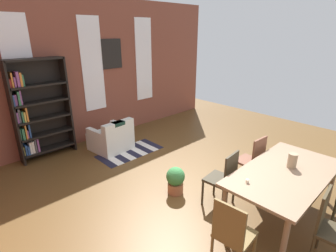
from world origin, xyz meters
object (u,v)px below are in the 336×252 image
at_px(armchair_white, 112,138).
at_px(potted_plant_by_shelf, 175,180).
at_px(vase_on_table, 292,161).
at_px(dining_table, 285,176).
at_px(dining_chair_far_left, 224,178).
at_px(bookshelf_tall, 37,111).
at_px(dining_chair_far_right, 252,159).
at_px(dining_chair_head_left, 232,233).
at_px(dining_chair_near_left, 331,227).

height_order(armchair_white, potted_plant_by_shelf, armchair_white).
xyz_separation_m(vase_on_table, potted_plant_by_shelf, (-0.89, 1.51, -0.62)).
xyz_separation_m(dining_table, dining_chair_far_left, (-0.43, 0.74, -0.17)).
bearing_deg(bookshelf_tall, vase_on_table, -65.85).
relative_size(dining_chair_far_right, bookshelf_tall, 0.44).
xyz_separation_m(armchair_white, potted_plant_by_shelf, (-0.17, -2.26, -0.03)).
bearing_deg(dining_chair_far_right, armchair_white, 107.97).
distance_m(dining_table, dining_chair_far_right, 0.88).
xyz_separation_m(dining_table, vase_on_table, (0.18, -0.00, 0.19)).
distance_m(dining_chair_far_left, potted_plant_by_shelf, 0.86).
bearing_deg(potted_plant_by_shelf, dining_table, -64.73).
relative_size(dining_chair_far_left, armchair_white, 1.09).
distance_m(dining_chair_head_left, dining_chair_near_left, 1.17).
bearing_deg(dining_chair_far_right, potted_plant_by_shelf, 146.24).
bearing_deg(vase_on_table, dining_chair_far_left, 129.36).
height_order(dining_chair_head_left, dining_chair_far_right, same).
height_order(dining_table, dining_chair_head_left, dining_chair_head_left).
bearing_deg(dining_chair_near_left, dining_chair_far_right, 59.38).
xyz_separation_m(dining_chair_far_right, bookshelf_tall, (-2.27, 3.74, 0.55)).
bearing_deg(potted_plant_by_shelf, vase_on_table, -59.47).
bearing_deg(dining_table, dining_chair_head_left, -179.76).
bearing_deg(dining_chair_near_left, bookshelf_tall, 104.87).
distance_m(dining_table, potted_plant_by_shelf, 1.72).
distance_m(dining_chair_head_left, dining_chair_far_right, 1.93).
distance_m(vase_on_table, armchair_white, 3.88).
distance_m(bookshelf_tall, armchair_white, 1.66).
relative_size(vase_on_table, armchair_white, 0.25).
height_order(dining_chair_far_left, dining_chair_far_right, same).
bearing_deg(dining_table, armchair_white, 98.26).
xyz_separation_m(dining_chair_near_left, bookshelf_tall, (-1.39, 5.22, 0.55)).
height_order(dining_chair_head_left, armchair_white, dining_chair_head_left).
bearing_deg(bookshelf_tall, potted_plant_by_shelf, -69.35).
xyz_separation_m(dining_table, dining_chair_far_right, (0.43, 0.74, -0.17)).
bearing_deg(vase_on_table, dining_chair_head_left, -179.79).
bearing_deg(armchair_white, dining_chair_near_left, -88.71).
relative_size(vase_on_table, dining_chair_far_right, 0.23).
bearing_deg(vase_on_table, dining_chair_far_right, 70.94).
height_order(vase_on_table, dining_chair_far_right, vase_on_table).
bearing_deg(armchair_white, potted_plant_by_shelf, -94.18).
relative_size(vase_on_table, bookshelf_tall, 0.10).
bearing_deg(dining_chair_far_left, vase_on_table, -50.64).
bearing_deg(bookshelf_tall, armchair_white, -29.05).
bearing_deg(dining_chair_head_left, dining_table, 0.24).
relative_size(bookshelf_tall, armchair_white, 2.45).
xyz_separation_m(dining_chair_far_left, dining_chair_near_left, (-0.01, -1.48, 0.00)).
distance_m(dining_table, bookshelf_tall, 4.85).
xyz_separation_m(dining_chair_head_left, bookshelf_tall, (-0.48, 4.49, 0.55)).
relative_size(dining_chair_head_left, bookshelf_tall, 0.44).
height_order(dining_table, dining_chair_far_left, dining_chair_far_left).
xyz_separation_m(dining_chair_far_right, armchair_white, (-0.98, 3.02, -0.23)).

